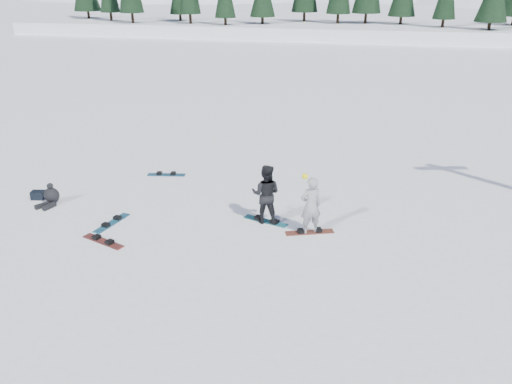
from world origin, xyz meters
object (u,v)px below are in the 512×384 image
gear_bag (38,195)px  snowboard_loose_a (112,223)px  snowboard_loose_b (103,241)px  snowboarder_man (266,194)px  snowboard_loose_c (166,175)px  snowboarder_woman (311,205)px  seated_rider (51,196)px

gear_bag → snowboard_loose_a: bearing=-18.5°
snowboard_loose_a → snowboard_loose_b: 1.21m
gear_bag → snowboard_loose_b: size_ratio=0.30×
snowboarder_man → snowboard_loose_b: 5.14m
snowboarder_man → snowboard_loose_c: bearing=-33.2°
snowboard_loose_a → snowboard_loose_c: bearing=11.0°
snowboard_loose_b → snowboard_loose_a: bearing=125.5°
snowboarder_man → snowboard_loose_b: snowboarder_man is taller
snowboarder_woman → seated_rider: bearing=-32.2°
snowboarder_woman → snowboard_loose_a: (-6.25, -0.81, -0.92)m
snowboarder_woman → snowboarder_man: snowboarder_woman is taller
snowboarder_woman → snowboard_loose_b: bearing=-13.1°
snowboard_loose_b → seated_rider: bearing=165.6°
snowboard_loose_c → gear_bag: bearing=-148.5°
snowboarder_man → snowboard_loose_b: size_ratio=1.29×
seated_rider → snowboard_loose_b: size_ratio=0.65×
snowboarder_woman → snowboard_loose_c: snowboarder_woman is taller
snowboarder_woman → snowboard_loose_a: snowboarder_woman is taller
gear_bag → snowboard_loose_b: gear_bag is taller
snowboard_loose_b → snowboarder_woman: bearing=37.8°
gear_bag → snowboard_loose_c: (3.53, 3.19, -0.14)m
snowboard_loose_c → seated_rider: bearing=-140.0°
seated_rider → snowboarder_woman: bearing=22.7°
snowboarder_man → seated_rider: 7.57m
gear_bag → snowboard_loose_a: 3.65m
seated_rider → snowboard_loose_a: seated_rider is taller
snowboarder_woman → gear_bag: bearing=-33.6°
seated_rider → snowboard_loose_b: seated_rider is taller
gear_bag → seated_rider: bearing=-19.5°
snowboarder_man → snowboard_loose_c: snowboarder_man is taller
seated_rider → gear_bag: bearing=-176.1°
snowboarder_woman → gear_bag: 9.75m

